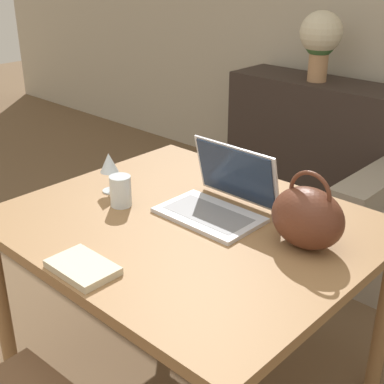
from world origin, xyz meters
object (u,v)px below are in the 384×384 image
(laptop, at_px, (222,195))
(handbag, at_px, (307,217))
(flower_vase, at_px, (321,38))
(wine_glass, at_px, (109,164))
(drinking_glass, at_px, (121,191))

(laptop, bearing_deg, handbag, -1.26)
(handbag, bearing_deg, flower_vase, 120.33)
(wine_glass, xyz_separation_m, handbag, (0.81, 0.16, -0.01))
(wine_glass, bearing_deg, drinking_glass, -22.44)
(laptop, height_order, wine_glass, laptop)
(drinking_glass, height_order, flower_vase, flower_vase)
(laptop, distance_m, wine_glass, 0.48)
(laptop, bearing_deg, wine_glass, -158.90)
(laptop, bearing_deg, flower_vase, 110.38)
(flower_vase, bearing_deg, drinking_glass, -80.55)
(laptop, distance_m, handbag, 0.37)
(flower_vase, bearing_deg, wine_glass, -84.21)
(drinking_glass, bearing_deg, wine_glass, 157.56)
(drinking_glass, distance_m, handbag, 0.71)
(drinking_glass, xyz_separation_m, handbag, (0.68, 0.22, 0.05))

